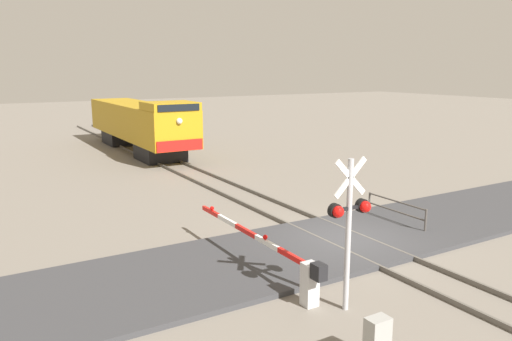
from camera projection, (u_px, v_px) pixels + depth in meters
ground_plane at (345, 242)px, 17.19m from camera, size 160.00×160.00×0.00m
rail_track_left at (329, 244)px, 16.81m from camera, size 0.08×80.00×0.15m
rail_track_right at (361, 236)px, 17.53m from camera, size 0.08×80.00×0.15m
road_surface at (345, 240)px, 17.17m from camera, size 36.00×4.84×0.15m
locomotive at (140, 123)px, 35.29m from camera, size 3.01×15.29×3.85m
crossing_signal at (349, 218)px, 11.92m from camera, size 1.18×0.33×3.82m
crossing_gate at (287, 263)px, 13.31m from camera, size 0.36×6.77×1.24m
utility_cabinet at (377, 341)px, 10.01m from camera, size 0.49×0.33×1.01m
guard_railing at (396, 209)px, 18.99m from camera, size 0.08×2.93×0.95m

